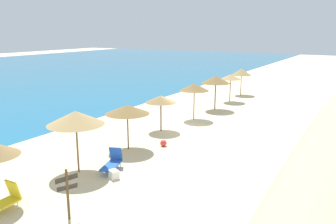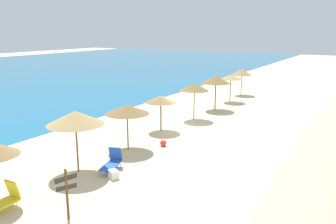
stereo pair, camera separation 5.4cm
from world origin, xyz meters
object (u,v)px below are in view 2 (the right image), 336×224
(beach_umbrella_6, at_px, (231,77))
(beach_umbrella_7, at_px, (242,72))
(wooden_signpost, at_px, (67,190))
(beach_ball, at_px, (163,143))
(lounge_chair_1, at_px, (1,201))
(cooler_box, at_px, (114,174))
(beach_umbrella_2, at_px, (127,109))
(lounge_chair_0, at_px, (112,162))
(beach_umbrella_4, at_px, (194,87))
(beach_umbrella_1, at_px, (75,118))
(beach_umbrella_5, at_px, (216,80))
(beach_umbrella_3, at_px, (161,99))

(beach_umbrella_6, bearing_deg, beach_umbrella_7, 4.21)
(wooden_signpost, distance_m, beach_ball, 8.66)
(lounge_chair_1, xyz_separation_m, cooler_box, (4.43, -1.60, -0.23))
(beach_umbrella_2, xyz_separation_m, beach_umbrella_7, (19.50, 0.22, 0.07))
(beach_umbrella_7, bearing_deg, lounge_chair_0, -176.40)
(wooden_signpost, bearing_deg, beach_ball, 24.12)
(lounge_chair_0, height_order, beach_ball, lounge_chair_0)
(cooler_box, bearing_deg, beach_umbrella_4, 8.40)
(beach_umbrella_1, distance_m, beach_ball, 5.96)
(beach_umbrella_4, relative_size, wooden_signpost, 1.45)
(cooler_box, bearing_deg, lounge_chair_0, 42.67)
(beach_umbrella_6, xyz_separation_m, lounge_chair_0, (-18.48, -1.12, -1.89))
(beach_umbrella_2, bearing_deg, beach_umbrella_5, -1.02)
(beach_umbrella_4, bearing_deg, beach_umbrella_1, 178.96)
(beach_umbrella_2, bearing_deg, beach_ball, -45.33)
(beach_umbrella_3, relative_size, lounge_chair_0, 1.44)
(beach_umbrella_2, bearing_deg, beach_umbrella_3, 5.17)
(beach_umbrella_7, height_order, cooler_box, beach_umbrella_7)
(beach_umbrella_3, relative_size, beach_umbrella_7, 0.88)
(beach_umbrella_5, distance_m, beach_ball, 10.68)
(lounge_chair_1, bearing_deg, beach_ball, -97.30)
(beach_umbrella_4, height_order, beach_umbrella_7, beach_umbrella_4)
(beach_umbrella_3, xyz_separation_m, beach_umbrella_5, (7.67, -0.58, 0.40))
(beach_umbrella_2, distance_m, beach_ball, 2.90)
(lounge_chair_0, distance_m, cooler_box, 1.02)
(beach_umbrella_6, distance_m, beach_ball, 14.44)
(beach_umbrella_1, height_order, lounge_chair_0, beach_umbrella_1)
(beach_ball, bearing_deg, lounge_chair_0, 176.62)
(lounge_chair_0, distance_m, beach_ball, 4.27)
(beach_ball, bearing_deg, wooden_signpost, -171.64)
(beach_umbrella_5, bearing_deg, beach_ball, -173.25)
(beach_umbrella_3, xyz_separation_m, lounge_chair_0, (-6.94, -1.56, -1.71))
(beach_umbrella_4, bearing_deg, beach_umbrella_5, -0.68)
(beach_umbrella_3, height_order, lounge_chair_1, beach_umbrella_3)
(beach_umbrella_2, xyz_separation_m, beach_umbrella_3, (4.10, 0.37, -0.16))
(beach_umbrella_4, distance_m, beach_umbrella_6, 7.73)
(beach_umbrella_5, height_order, beach_umbrella_6, beach_umbrella_5)
(beach_umbrella_3, distance_m, beach_umbrella_6, 11.54)
(beach_umbrella_5, relative_size, beach_umbrella_6, 1.12)
(beach_umbrella_3, bearing_deg, wooden_signpost, -164.72)
(lounge_chair_1, distance_m, cooler_box, 4.72)
(beach_umbrella_4, bearing_deg, beach_umbrella_2, 178.81)
(beach_umbrella_1, xyz_separation_m, beach_umbrella_5, (15.58, -0.26, -0.10))
(beach_umbrella_1, bearing_deg, beach_ball, -15.84)
(beach_umbrella_1, xyz_separation_m, beach_umbrella_6, (19.45, -0.11, -0.32))
(beach_umbrella_1, height_order, beach_umbrella_4, beach_umbrella_1)
(beach_umbrella_4, height_order, beach_umbrella_6, beach_umbrella_4)
(beach_umbrella_7, bearing_deg, beach_umbrella_2, -179.35)
(beach_umbrella_3, distance_m, beach_umbrella_5, 7.70)
(beach_umbrella_1, distance_m, wooden_signpost, 4.53)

